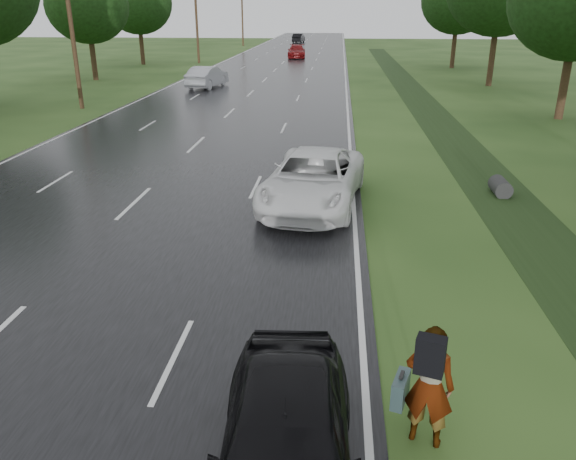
% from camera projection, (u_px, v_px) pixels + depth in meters
% --- Properties ---
extents(road, '(14.00, 180.00, 0.04)m').
position_uv_depth(road, '(272.00, 74.00, 51.58)').
color(road, black).
rests_on(road, ground).
extents(edge_stripe_east, '(0.12, 180.00, 0.01)m').
position_uv_depth(edge_stripe_east, '(345.00, 74.00, 51.02)').
color(edge_stripe_east, silver).
rests_on(edge_stripe_east, road).
extents(edge_stripe_west, '(0.12, 180.00, 0.01)m').
position_uv_depth(edge_stripe_west, '(200.00, 73.00, 52.12)').
color(edge_stripe_west, silver).
rests_on(edge_stripe_west, road).
extents(center_line, '(0.12, 180.00, 0.01)m').
position_uv_depth(center_line, '(272.00, 73.00, 51.57)').
color(center_line, silver).
rests_on(center_line, road).
extents(drainage_ditch, '(2.20, 120.00, 0.56)m').
position_uv_depth(drainage_ditch, '(451.00, 136.00, 26.29)').
color(drainage_ditch, '#1D3113').
rests_on(drainage_ditch, ground).
extents(utility_pole_mid, '(1.60, 0.26, 10.00)m').
position_uv_depth(utility_pole_mid, '(70.00, 16.00, 31.90)').
color(utility_pole_mid, '#362716').
rests_on(utility_pole_mid, ground).
extents(utility_pole_far, '(1.60, 0.26, 10.00)m').
position_uv_depth(utility_pole_far, '(196.00, 12.00, 59.68)').
color(utility_pole_far, '#362716').
rests_on(utility_pole_far, ground).
extents(utility_pole_distant, '(1.60, 0.26, 10.00)m').
position_uv_depth(utility_pole_distant, '(242.00, 11.00, 87.46)').
color(utility_pole_distant, '#362716').
rests_on(utility_pole_distant, ground).
extents(tree_east_f, '(7.20, 7.20, 9.62)m').
position_uv_depth(tree_east_f, '(459.00, 0.00, 54.29)').
color(tree_east_f, '#362716').
rests_on(tree_east_f, ground).
extents(tree_west_d, '(6.60, 6.60, 8.80)m').
position_uv_depth(tree_west_d, '(87.00, 5.00, 45.04)').
color(tree_west_d, '#362716').
rests_on(tree_west_d, ground).
extents(tree_west_f, '(7.00, 7.00, 9.29)m').
position_uv_depth(tree_west_f, '(138.00, 3.00, 57.94)').
color(tree_west_f, '#362716').
rests_on(tree_west_f, ground).
extents(pedestrian, '(0.89, 0.90, 1.84)m').
position_uv_depth(pedestrian, '(427.00, 384.00, 7.52)').
color(pedestrian, '#A5998C').
rests_on(pedestrian, ground).
extents(white_pickup, '(3.35, 6.02, 1.59)m').
position_uv_depth(white_pickup, '(313.00, 179.00, 16.88)').
color(white_pickup, white).
rests_on(white_pickup, road).
extents(dark_sedan, '(1.92, 4.33, 1.45)m').
position_uv_depth(dark_sedan, '(286.00, 444.00, 6.75)').
color(dark_sedan, black).
rests_on(dark_sedan, road).
extents(silver_sedan, '(2.44, 4.97, 1.57)m').
position_uv_depth(silver_sedan, '(207.00, 77.00, 42.12)').
color(silver_sedan, '#999BA2').
rests_on(silver_sedan, road).
extents(far_car_red, '(2.37, 5.19, 1.47)m').
position_uv_depth(far_car_red, '(297.00, 51.00, 67.36)').
color(far_car_red, maroon).
rests_on(far_car_red, road).
extents(far_car_dark, '(2.03, 4.67, 1.49)m').
position_uv_depth(far_car_dark, '(299.00, 38.00, 97.08)').
color(far_car_dark, black).
rests_on(far_car_dark, road).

